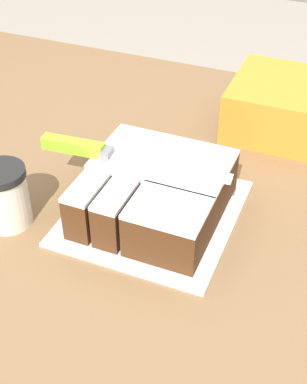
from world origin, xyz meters
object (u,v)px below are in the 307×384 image
(cake, at_px, (156,191))
(coffee_cup, at_px, (5,196))
(knife, at_px, (97,151))
(storage_box, at_px, (279,105))
(cake_board, at_px, (154,212))

(cake, xyz_separation_m, coffee_cup, (-0.22, -0.11, 0.01))
(cake, height_order, coffee_cup, coffee_cup)
(cake, relative_size, knife, 0.73)
(knife, xyz_separation_m, storage_box, (0.24, 0.36, -0.04))
(cake, bearing_deg, storage_box, 70.26)
(cake_board, bearing_deg, storage_box, 70.03)
(knife, relative_size, storage_box, 1.52)
(cake, bearing_deg, coffee_cup, -152.68)
(cake_board, relative_size, coffee_cup, 2.73)
(cake_board, xyz_separation_m, storage_box, (0.13, 0.37, 0.05))
(knife, relative_size, coffee_cup, 3.10)
(coffee_cup, height_order, storage_box, same)
(cake_board, xyz_separation_m, coffee_cup, (-0.22, -0.11, 0.05))
(knife, bearing_deg, cake_board, -8.70)
(knife, xyz_separation_m, coffee_cup, (-0.11, -0.12, -0.04))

